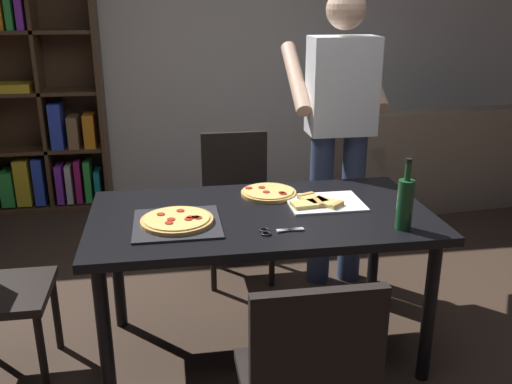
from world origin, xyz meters
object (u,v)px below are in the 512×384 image
wine_bottle (405,203)px  kitchen_scissors (274,231)px  second_pizza_plain (269,193)px  person_serving_pizza (339,125)px  chair_near_camera (308,379)px  couch (436,166)px  pepperoni_pizza_on_tray (177,221)px  bookshelf (10,104)px  chair_far_side (237,196)px  dining_table (261,228)px

wine_bottle → kitchen_scissors: 0.58m
second_pizza_plain → person_serving_pizza: bearing=42.0°
chair_near_camera → couch: (1.90, 2.90, -0.21)m
pepperoni_pizza_on_tray → bookshelf: bearing=117.2°
pepperoni_pizza_on_tray → second_pizza_plain: bearing=34.5°
chair_far_side → pepperoni_pizza_on_tray: size_ratio=2.35×
bookshelf → person_serving_pizza: size_ratio=1.11×
person_serving_pizza → wine_bottle: person_serving_pizza is taller
chair_near_camera → wine_bottle: (0.58, 0.63, 0.36)m
chair_far_side → second_pizza_plain: chair_far_side is taller
chair_near_camera → kitchen_scissors: (0.02, 0.67, 0.24)m
dining_table → chair_far_side: 0.93m
bookshelf → second_pizza_plain: 2.76m
couch → bookshelf: 3.63m
chair_near_camera → second_pizza_plain: 1.18m
dining_table → person_serving_pizza: bearing=49.9°
dining_table → pepperoni_pizza_on_tray: bearing=-167.7°
person_serving_pizza → wine_bottle: (-0.01, -0.98, -0.13)m
chair_far_side → person_serving_pizza: person_serving_pizza is taller
person_serving_pizza → second_pizza_plain: (-0.50, -0.45, -0.24)m
person_serving_pizza → wine_bottle: size_ratio=5.54×
couch → bookshelf: (-3.56, 0.39, 0.58)m
dining_table → wine_bottle: bearing=-26.3°
dining_table → bookshelf: size_ratio=0.81×
dining_table → bookshelf: (-1.66, 2.38, 0.21)m
chair_near_camera → person_serving_pizza: size_ratio=0.51×
pepperoni_pizza_on_tray → person_serving_pizza: bearing=38.6°
dining_table → second_pizza_plain: size_ratio=5.63×
dining_table → couch: size_ratio=0.90×
kitchen_scissors → couch: bearing=49.7°
person_serving_pizza → wine_bottle: 0.99m
pepperoni_pizza_on_tray → wine_bottle: bearing=-11.6°
chair_far_side → kitchen_scissors: bearing=-89.2°
person_serving_pizza → chair_near_camera: bearing=-110.0°
chair_near_camera → chair_far_side: (0.00, 1.82, 0.00)m
person_serving_pizza → pepperoni_pizza_on_tray: size_ratio=4.57×
dining_table → pepperoni_pizza_on_tray: 0.41m
dining_table → kitchen_scissors: size_ratio=8.20×
couch → wine_bottle: size_ratio=5.57×
chair_near_camera → bookshelf: bookshelf is taller
dining_table → kitchen_scissors: kitchen_scissors is taller
pepperoni_pizza_on_tray → couch: bearing=42.1°
pepperoni_pizza_on_tray → kitchen_scissors: pepperoni_pizza_on_tray is taller
dining_table → bookshelf: bookshelf is taller
bookshelf → second_pizza_plain: size_ratio=6.91×
couch → second_pizza_plain: couch is taller
wine_bottle → kitchen_scissors: wine_bottle is taller
kitchen_scissors → chair_near_camera: bearing=-91.3°
chair_far_side → dining_table: bearing=-90.0°
bookshelf → chair_near_camera: bearing=-63.2°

